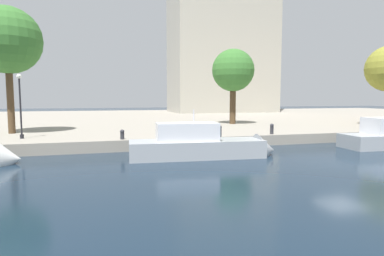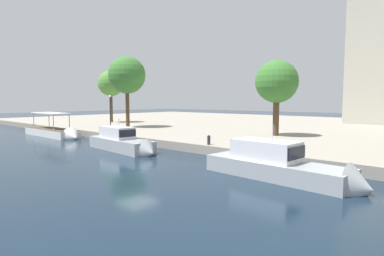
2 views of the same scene
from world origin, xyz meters
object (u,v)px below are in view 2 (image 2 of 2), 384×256
Objects in this scene: lamp_post at (110,111)px; tree_2 at (128,75)px; motor_yacht_2 at (283,169)px; mooring_bollard_1 at (209,139)px; tour_boat_0 at (55,133)px; motor_yacht_1 at (123,144)px; tree_1 at (277,81)px; mooring_bollard_0 at (127,132)px; tree_4 at (112,83)px.

lamp_post is 6.87m from tree_2.
mooring_bollard_1 is (-9.16, 4.21, 0.66)m from motor_yacht_2.
tour_boat_0 is 1.24× the size of motor_yacht_1.
tree_1 reaches higher than lamp_post.
mooring_bollard_1 reaches higher than mooring_bollard_0.
lamp_post is (-18.98, 2.44, 2.08)m from mooring_bollard_1.
motor_yacht_1 is 28.90m from tree_4.
tour_boat_0 is at bearing -62.60° from tree_4.
motor_yacht_1 is 16.28m from motor_yacht_2.
motor_yacht_2 is at bearing -20.62° from tree_4.
mooring_bollard_1 is 0.10× the size of tree_1.
motor_yacht_1 is 8.25m from mooring_bollard_1.
motor_yacht_1 is at bearing -176.80° from motor_yacht_2.
lamp_post is at bearing 172.69° from mooring_bollard_1.
tree_1 is 0.81× the size of tree_2.
mooring_bollard_0 is at bearing -29.93° from tree_4.
mooring_bollard_1 is 22.84m from tree_2.
motor_yacht_2 is 14.34× the size of mooring_bollard_0.
lamp_post is at bearing 170.23° from motor_yacht_2.
lamp_post is (-11.87, 6.56, 2.77)m from motor_yacht_1.
motor_yacht_2 reaches higher than tour_boat_0.
tour_boat_0 is 16.79× the size of mooring_bollard_0.
lamp_post reaches higher than tour_boat_0.
motor_yacht_1 is 18.14m from tree_1.
tree_1 is at bearing 39.41° from mooring_bollard_0.
mooring_bollard_1 is at bearing 35.08° from motor_yacht_1.
tree_2 is at bearing 162.10° from mooring_bollard_1.
tree_2 is at bearing 146.38° from motor_yacht_1.
tree_2 reaches higher than mooring_bollard_1.
tree_2 is (-20.61, 6.66, 7.25)m from mooring_bollard_1.
motor_yacht_1 is at bearing -32.25° from tree_4.
motor_yacht_1 is at bearing -3.67° from tour_boat_0.
motor_yacht_1 is 2.06× the size of lamp_post.
motor_yacht_2 reaches higher than motor_yacht_1.
tree_2 is (-29.77, 10.87, 7.90)m from motor_yacht_2.
tree_2 is at bearing 163.46° from motor_yacht_2.
tree_2 is at bearing -169.34° from tree_1.
tree_4 is at bearing 179.88° from tree_1.
motor_yacht_1 is at bearing -119.00° from tree_1.
tree_1 is 0.91× the size of tree_4.
mooring_bollard_0 is at bearing -179.92° from mooring_bollard_1.
lamp_post is 0.45× the size of tree_2.
tree_4 is (-7.23, 13.95, 7.36)m from tour_boat_0.
motor_yacht_1 is at bearing -28.91° from lamp_post.
tree_2 is at bearing 111.05° from lamp_post.
mooring_bollard_1 is at bearing -96.00° from tree_1.
tree_2 reaches higher than tour_boat_0.
motor_yacht_2 is at bearing -20.06° from tree_2.
lamp_post reaches higher than motor_yacht_1.
motor_yacht_2 is 2.19× the size of lamp_post.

